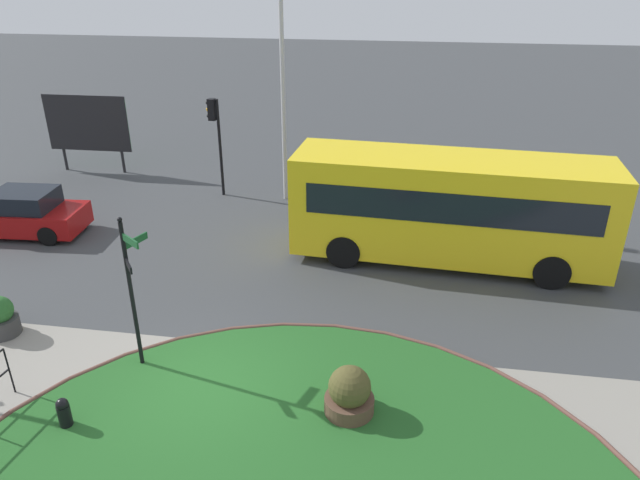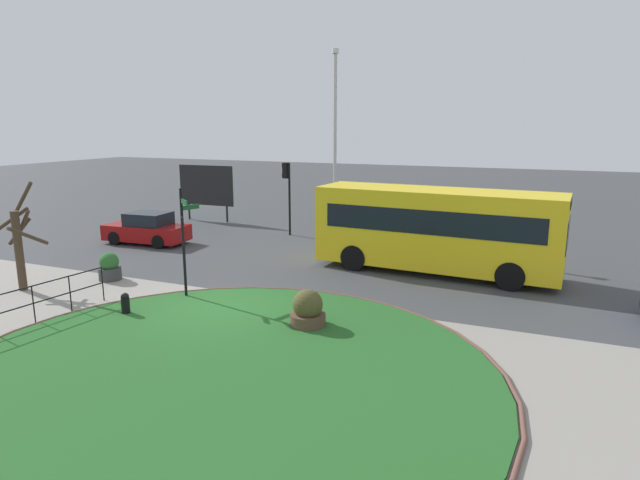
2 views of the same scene
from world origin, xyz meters
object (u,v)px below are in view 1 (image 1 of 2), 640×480
object	(u,v)px
car_far_lane	(24,214)
billboard_left	(88,124)
lamppost_tall	(282,69)
planter_kerbside	(349,395)
bus_yellow	(449,207)
planter_near_signpost	(0,318)
signpost_directional	(132,285)
bollard_foreground	(64,414)
traffic_light_near	(215,126)

from	to	relation	value
car_far_lane	billboard_left	xyz separation A→B (m)	(-0.92, 6.30, 1.35)
lamppost_tall	planter_kerbside	xyz separation A→B (m)	(3.67, -11.35, -4.29)
lamppost_tall	billboard_left	size ratio (longest dim) A/B	2.50
bus_yellow	planter_kerbside	bearing A→B (deg)	-102.88
bus_yellow	planter_near_signpost	bearing A→B (deg)	-148.49
signpost_directional	lamppost_tall	world-z (taller)	lamppost_tall
bus_yellow	car_far_lane	xyz separation A→B (m)	(-13.60, -0.22, -1.02)
bollard_foreground	bus_yellow	distance (m)	11.29
planter_kerbside	car_far_lane	bearing A→B (deg)	148.90
bollard_foreground	planter_near_signpost	xyz separation A→B (m)	(-3.21, 2.71, 0.10)
bollard_foreground	car_far_lane	world-z (taller)	car_far_lane
lamppost_tall	planter_near_signpost	bearing A→B (deg)	-116.35
bollard_foreground	signpost_directional	bearing A→B (deg)	72.05
signpost_directional	bollard_foreground	distance (m)	2.76
bus_yellow	planter_near_signpost	world-z (taller)	bus_yellow
lamppost_tall	planter_kerbside	bearing A→B (deg)	-72.08
car_far_lane	planter_near_signpost	distance (m)	6.20
car_far_lane	lamppost_tall	bearing A→B (deg)	-154.46
signpost_directional	billboard_left	distance (m)	14.62
signpost_directional	planter_near_signpost	bearing A→B (deg)	170.47
billboard_left	bollard_foreground	bearing A→B (deg)	-65.00
car_far_lane	bollard_foreground	bearing A→B (deg)	123.09
bollard_foreground	billboard_left	bearing A→B (deg)	116.06
lamppost_tall	billboard_left	world-z (taller)	lamppost_tall
planter_near_signpost	signpost_directional	bearing A→B (deg)	-9.53
traffic_light_near	billboard_left	world-z (taller)	traffic_light_near
signpost_directional	traffic_light_near	bearing A→B (deg)	98.55
bollard_foreground	bus_yellow	bearing A→B (deg)	48.34
bollard_foreground	planter_kerbside	size ratio (longest dim) A/B	0.64
lamppost_tall	planter_near_signpost	distance (m)	11.83
signpost_directional	planter_kerbside	bearing A→B (deg)	-10.05
signpost_directional	planter_kerbside	size ratio (longest dim) A/B	3.24
signpost_directional	billboard_left	world-z (taller)	signpost_directional
billboard_left	planter_kerbside	size ratio (longest dim) A/B	3.20
lamppost_tall	planter_near_signpost	xyz separation A→B (m)	(-4.89, -9.87, -4.32)
signpost_directional	lamppost_tall	bearing A→B (deg)	84.51
billboard_left	bus_yellow	bearing A→B (deg)	-23.79
bollard_foreground	planter_near_signpost	bearing A→B (deg)	139.88
traffic_light_near	planter_kerbside	world-z (taller)	traffic_light_near
planter_kerbside	traffic_light_near	bearing A→B (deg)	118.85
bus_yellow	lamppost_tall	world-z (taller)	lamppost_tall
planter_kerbside	billboard_left	bearing A→B (deg)	133.19
signpost_directional	bus_yellow	xyz separation A→B (m)	(6.79, 6.32, -0.39)
bollard_foreground	traffic_light_near	world-z (taller)	traffic_light_near
bollard_foreground	planter_kerbside	distance (m)	5.49
signpost_directional	planter_kerbside	distance (m)	5.02
traffic_light_near	car_far_lane	bearing A→B (deg)	45.71
signpost_directional	bollard_foreground	bearing A→B (deg)	-107.95
billboard_left	signpost_directional	bearing A→B (deg)	-59.11
traffic_light_near	planter_near_signpost	distance (m)	10.40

